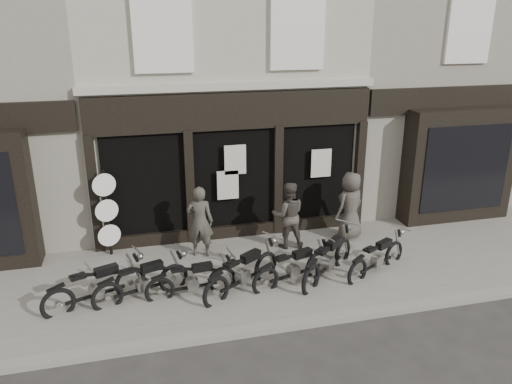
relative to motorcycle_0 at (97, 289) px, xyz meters
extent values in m
plane|color=#2D2B28|center=(3.39, -0.39, -0.41)|extent=(90.00, 90.00, 0.00)
cube|color=slate|center=(3.39, 0.51, -0.35)|extent=(30.00, 4.20, 0.12)
cube|color=gray|center=(3.39, -1.64, -0.35)|extent=(30.00, 0.25, 0.13)
cube|color=#A19C8A|center=(3.39, 5.61, 3.69)|extent=(7.20, 6.00, 8.20)
cube|color=black|center=(3.39, 2.53, 3.04)|extent=(7.10, 0.18, 0.90)
cube|color=black|center=(3.39, 2.59, 1.09)|extent=(6.50, 0.10, 2.95)
cube|color=black|center=(3.39, 2.52, -0.19)|extent=(7.10, 0.20, 0.44)
cube|color=#B1AB99|center=(3.39, 2.56, 3.64)|extent=(7.30, 0.22, 0.18)
cube|color=white|center=(1.79, 2.56, 4.99)|extent=(1.35, 0.12, 2.00)
cube|color=black|center=(1.79, 2.59, 4.99)|extent=(1.05, 0.06, 1.70)
cube|color=white|center=(4.99, 2.56, 4.99)|extent=(1.35, 0.12, 2.00)
cube|color=black|center=(4.99, 2.59, 4.99)|extent=(1.05, 0.06, 1.70)
cube|color=black|center=(-0.06, 2.51, 1.14)|extent=(0.22, 0.22, 3.00)
cube|color=black|center=(2.24, 2.51, 1.14)|extent=(0.22, 0.22, 3.00)
cube|color=black|center=(4.54, 2.51, 1.14)|extent=(0.22, 0.22, 3.00)
cube|color=black|center=(6.84, 2.51, 1.14)|extent=(0.22, 0.22, 3.00)
cube|color=beige|center=(3.39, 2.41, 1.84)|extent=(0.55, 0.04, 0.75)
cube|color=beige|center=(5.69, 2.41, 1.59)|extent=(0.55, 0.04, 0.75)
cube|color=beige|center=(3.19, 2.41, 1.19)|extent=(0.55, 0.04, 0.75)
cube|color=gray|center=(9.74, 5.61, 3.69)|extent=(5.50, 6.00, 8.20)
cube|color=black|center=(9.74, 2.26, 1.29)|extent=(3.20, 0.70, 3.20)
cube|color=black|center=(9.74, 1.91, 1.29)|extent=(2.60, 0.06, 2.40)
cube|color=black|center=(9.74, 2.56, 3.09)|extent=(5.40, 0.16, 0.70)
cube|color=white|center=(9.74, 2.57, 4.99)|extent=(1.30, 0.10, 1.90)
cube|color=black|center=(9.74, 2.60, 4.99)|extent=(1.00, 0.06, 1.60)
torus|color=black|center=(0.66, 0.26, -0.07)|extent=(0.68, 0.34, 0.69)
torus|color=black|center=(-0.71, -0.28, -0.07)|extent=(0.68, 0.34, 0.69)
cube|color=black|center=(-0.03, -0.01, -0.11)|extent=(1.15, 0.49, 0.06)
cube|color=gray|center=(-0.01, 0.00, -0.03)|extent=(0.29, 0.26, 0.26)
cube|color=black|center=(0.22, 0.09, 0.36)|extent=(0.50, 0.33, 0.17)
cube|color=black|center=(-0.31, -0.12, 0.40)|extent=(0.36, 0.30, 0.06)
cylinder|color=gray|center=(0.87, 0.34, 0.60)|extent=(0.25, 0.56, 0.04)
torus|color=black|center=(1.56, 0.23, -0.08)|extent=(0.66, 0.30, 0.67)
torus|color=black|center=(0.21, -0.23, -0.08)|extent=(0.66, 0.30, 0.67)
cube|color=black|center=(0.88, 0.00, -0.12)|extent=(1.12, 0.42, 0.06)
cube|color=gray|center=(0.90, 0.01, -0.04)|extent=(0.28, 0.24, 0.26)
cube|color=black|center=(1.13, 0.08, 0.33)|extent=(0.48, 0.30, 0.17)
cube|color=black|center=(0.60, -0.09, 0.37)|extent=(0.34, 0.28, 0.06)
cylinder|color=gray|center=(1.76, 0.30, 0.57)|extent=(0.22, 0.55, 0.04)
torus|color=black|center=(2.57, -0.06, -0.10)|extent=(0.63, 0.15, 0.62)
torus|color=black|center=(1.24, -0.20, -0.10)|extent=(0.63, 0.15, 0.62)
cube|color=black|center=(1.90, -0.13, -0.14)|extent=(1.09, 0.16, 0.06)
cube|color=gray|center=(1.92, -0.13, -0.07)|extent=(0.24, 0.19, 0.24)
cube|color=black|center=(2.14, -0.10, 0.28)|extent=(0.44, 0.20, 0.16)
cube|color=black|center=(1.63, -0.16, 0.32)|extent=(0.29, 0.21, 0.06)
cylinder|color=gray|center=(2.77, -0.04, 0.50)|extent=(0.09, 0.53, 0.03)
torus|color=black|center=(3.60, 0.22, -0.06)|extent=(0.64, 0.47, 0.71)
torus|color=black|center=(2.34, -0.60, -0.06)|extent=(0.64, 0.47, 0.71)
cube|color=black|center=(2.97, -0.19, -0.10)|extent=(1.06, 0.72, 0.06)
cube|color=gray|center=(2.99, -0.18, -0.02)|extent=(0.31, 0.29, 0.27)
cube|color=black|center=(3.20, -0.04, 0.37)|extent=(0.50, 0.41, 0.18)
cube|color=black|center=(2.71, -0.36, 0.42)|extent=(0.38, 0.35, 0.06)
cylinder|color=gray|center=(3.79, 0.35, 0.62)|extent=(0.36, 0.53, 0.04)
torus|color=black|center=(4.78, 0.05, -0.09)|extent=(0.66, 0.29, 0.66)
torus|color=black|center=(3.44, -0.39, -0.09)|extent=(0.66, 0.29, 0.66)
cube|color=black|center=(4.11, -0.17, -0.12)|extent=(1.12, 0.41, 0.06)
cube|color=gray|center=(4.13, -0.16, -0.05)|extent=(0.28, 0.24, 0.25)
cube|color=black|center=(4.35, -0.09, 0.32)|extent=(0.48, 0.30, 0.17)
cube|color=black|center=(3.83, -0.26, 0.36)|extent=(0.34, 0.28, 0.06)
cylinder|color=gray|center=(4.98, 0.12, 0.56)|extent=(0.21, 0.55, 0.04)
torus|color=black|center=(5.54, 0.43, -0.05)|extent=(0.61, 0.55, 0.73)
torus|color=black|center=(4.38, -0.60, -0.05)|extent=(0.61, 0.55, 0.73)
cube|color=black|center=(4.96, -0.08, -0.10)|extent=(0.99, 0.88, 0.06)
cube|color=gray|center=(4.97, -0.07, -0.01)|extent=(0.32, 0.31, 0.28)
cube|color=black|center=(5.17, 0.10, 0.40)|extent=(0.49, 0.46, 0.18)
cube|color=black|center=(4.72, -0.30, 0.44)|extent=(0.38, 0.37, 0.06)
cylinder|color=gray|center=(5.71, 0.59, 0.65)|extent=(0.44, 0.49, 0.04)
torus|color=black|center=(6.72, 0.15, -0.09)|extent=(0.62, 0.38, 0.65)
torus|color=black|center=(5.50, -0.49, -0.09)|extent=(0.62, 0.38, 0.65)
cube|color=black|center=(6.11, -0.17, -0.13)|extent=(1.03, 0.57, 0.06)
cube|color=gray|center=(6.13, -0.16, -0.05)|extent=(0.28, 0.26, 0.25)
cube|color=black|center=(6.33, -0.06, 0.31)|extent=(0.46, 0.35, 0.16)
cube|color=black|center=(5.86, -0.30, 0.35)|extent=(0.34, 0.30, 0.06)
cylinder|color=gray|center=(6.91, 0.25, 0.54)|extent=(0.29, 0.51, 0.03)
imported|color=#413E35|center=(2.35, 1.64, 0.59)|extent=(0.73, 0.59, 1.76)
imported|color=#413B35|center=(4.55, 1.58, 0.56)|extent=(0.91, 0.76, 1.70)
imported|color=#433E38|center=(6.27, 1.70, 0.60)|extent=(1.03, 0.88, 1.79)
cylinder|color=black|center=(0.22, 2.20, -0.38)|extent=(0.36, 0.36, 0.06)
cylinder|color=black|center=(0.22, 2.20, 0.73)|extent=(0.07, 0.07, 2.28)
cylinder|color=black|center=(0.22, 2.17, 1.52)|extent=(0.54, 0.21, 0.55)
cylinder|color=white|center=(0.22, 2.15, 1.52)|extent=(0.53, 0.18, 0.55)
cylinder|color=black|center=(0.22, 2.17, 0.87)|extent=(0.54, 0.21, 0.55)
cylinder|color=white|center=(0.22, 2.15, 0.87)|extent=(0.53, 0.18, 0.55)
cylinder|color=black|center=(0.22, 2.17, 0.23)|extent=(0.54, 0.21, 0.55)
cylinder|color=white|center=(0.22, 2.15, 0.23)|extent=(0.53, 0.18, 0.55)
camera|label=1|loc=(0.97, -9.38, 5.20)|focal=35.00mm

